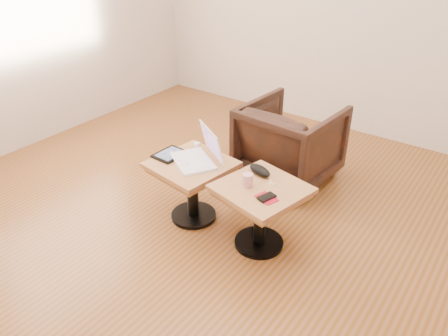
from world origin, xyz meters
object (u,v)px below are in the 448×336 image
Objects in this scene: laptop at (199,155)px; striped_cup at (248,180)px; armchair at (290,142)px; side_table_left at (192,177)px; side_table_right at (261,202)px.

striped_cup is at bearing 22.07° from laptop.
laptop is 0.44m from striped_cup.
armchair is at bearing 105.25° from laptop.
side_table_left is 0.95× the size of side_table_right.
laptop is 0.89m from armchair.
striped_cup is at bearing -137.57° from side_table_right.
side_table_left is at bearing 77.13° from armchair.
laptop is at bearing 65.91° from side_table_left.
laptop reaches higher than side_table_left.
side_table_left is 0.92m from armchair.
laptop is at bearing 78.06° from armchair.
laptop is (-0.51, 0.03, 0.16)m from side_table_right.
armchair reaches higher than side_table_left.
laptop reaches higher than armchair.
side_table_left is at bearing 176.86° from striped_cup.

